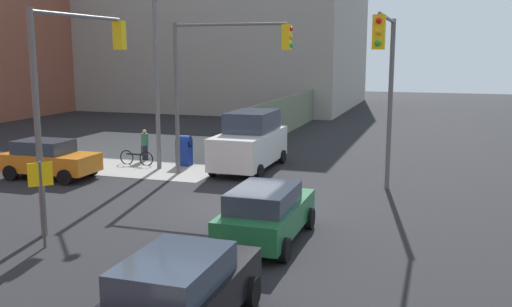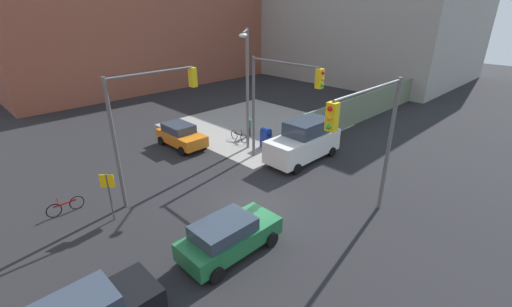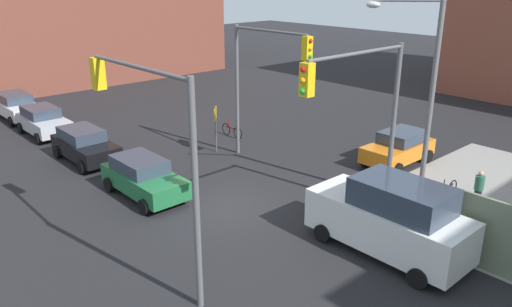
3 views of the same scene
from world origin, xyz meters
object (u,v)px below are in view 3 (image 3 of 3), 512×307
(traffic_signal_nw_corner, at_px, (263,69))
(hatchback_silver, at_px, (43,121))
(traffic_signal_ne_corner, at_px, (363,104))
(hatchback_black, at_px, (85,145))
(hatchback_orange, at_px, (399,147))
(pedestrian_crossing, at_px, (479,189))
(sedan_green, at_px, (143,177))
(van_white_delivery, at_px, (391,218))
(street_lamp_corner, at_px, (422,91))
(mailbox_blue, at_px, (433,202))
(bicycle_at_crosswalk, at_px, (232,131))
(bicycle_leaning_on_fence, at_px, (446,191))
(traffic_signal_se_corner, at_px, (151,132))
(sedan_white, at_px, (17,106))

(traffic_signal_nw_corner, relative_size, hatchback_silver, 1.61)
(traffic_signal_ne_corner, bearing_deg, hatchback_black, -161.58)
(hatchback_orange, xyz_separation_m, pedestrian_crossing, (4.83, -1.87, -0.05))
(sedan_green, xyz_separation_m, hatchback_black, (-5.60, -0.02, -0.00))
(traffic_signal_ne_corner, distance_m, van_white_delivery, 3.91)
(street_lamp_corner, relative_size, sedan_green, 1.86)
(hatchback_orange, bearing_deg, sedan_green, -114.35)
(traffic_signal_ne_corner, xyz_separation_m, mailbox_blue, (1.70, 2.48, -3.85))
(mailbox_blue, xyz_separation_m, hatchback_black, (-14.86, -6.87, 0.08))
(hatchback_black, distance_m, bicycle_at_crosswalk, 8.10)
(pedestrian_crossing, bearing_deg, van_white_delivery, -67.40)
(traffic_signal_ne_corner, relative_size, street_lamp_corner, 0.81)
(hatchback_silver, height_order, bicycle_leaning_on_fence, hatchback_silver)
(sedan_green, bearing_deg, pedestrian_crossing, 43.15)
(sedan_green, height_order, hatchback_silver, same)
(traffic_signal_ne_corner, xyz_separation_m, hatchback_orange, (-2.53, 6.76, -3.77))
(mailbox_blue, distance_m, hatchback_black, 16.37)
(traffic_signal_se_corner, relative_size, pedestrian_crossing, 4.23)
(traffic_signal_nw_corner, xyz_separation_m, street_lamp_corner, (7.56, 1.05, 0.10))
(traffic_signal_nw_corner, relative_size, bicycle_leaning_on_fence, 3.71)
(hatchback_silver, relative_size, bicycle_leaning_on_fence, 2.30)
(traffic_signal_nw_corner, height_order, traffic_signal_ne_corner, same)
(pedestrian_crossing, bearing_deg, traffic_signal_nw_corner, -136.32)
(traffic_signal_nw_corner, height_order, hatchback_orange, traffic_signal_nw_corner)
(street_lamp_corner, xyz_separation_m, hatchback_orange, (-2.96, 3.72, -3.86))
(traffic_signal_nw_corner, height_order, hatchback_black, traffic_signal_nw_corner)
(traffic_signal_se_corner, height_order, sedan_green, traffic_signal_se_corner)
(sedan_green, bearing_deg, traffic_signal_se_corner, -25.64)
(traffic_signal_se_corner, height_order, van_white_delivery, traffic_signal_se_corner)
(hatchback_black, height_order, hatchback_silver, same)
(sedan_green, bearing_deg, hatchback_orange, 65.65)
(bicycle_at_crosswalk, bearing_deg, traffic_signal_nw_corner, -19.81)
(sedan_green, xyz_separation_m, bicycle_leaning_on_fence, (8.67, 9.05, -0.50))
(hatchback_silver, bearing_deg, pedestrian_crossing, 23.56)
(street_lamp_corner, distance_m, hatchback_black, 15.96)
(pedestrian_crossing, bearing_deg, bicycle_leaning_on_fence, -143.78)
(traffic_signal_se_corner, relative_size, van_white_delivery, 1.20)
(traffic_signal_se_corner, relative_size, bicycle_at_crosswalk, 3.71)
(sedan_green, bearing_deg, traffic_signal_nw_corner, 86.15)
(hatchback_orange, relative_size, van_white_delivery, 0.73)
(traffic_signal_se_corner, bearing_deg, pedestrian_crossing, 69.94)
(street_lamp_corner, distance_m, mailbox_blue, 4.18)
(street_lamp_corner, bearing_deg, sedan_white, -162.94)
(traffic_signal_se_corner, distance_m, traffic_signal_ne_corner, 7.31)
(traffic_signal_se_corner, distance_m, pedestrian_crossing, 13.24)
(street_lamp_corner, distance_m, hatchback_silver, 20.94)
(sedan_green, bearing_deg, bicycle_at_crosswalk, 115.45)
(bicycle_at_crosswalk, bearing_deg, hatchback_silver, -133.86)
(hatchback_silver, distance_m, bicycle_leaning_on_fence, 21.85)
(hatchback_orange, height_order, pedestrian_crossing, hatchback_orange)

